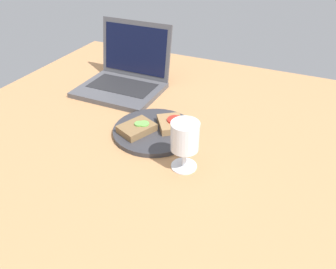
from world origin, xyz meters
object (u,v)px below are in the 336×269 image
Objects in this scene: plate at (154,131)px; laptop at (124,78)px; sandwich_with_tomato at (171,123)px; sandwich_with_cucumber at (137,128)px; wine_glass at (185,139)px.

plate is 34.58cm from laptop.
sandwich_with_tomato is 35.60cm from laptop.
sandwich_with_tomato is (8.53, 6.75, 0.01)cm from sandwich_with_cucumber.
plate is at bearing -141.70° from sandwich_with_tomato.
sandwich_with_tomato is at bearing 38.36° from sandwich_with_cucumber.
wine_glass is at bearing -54.91° from sandwich_with_tomato.
sandwich_with_cucumber reaches higher than plate.
sandwich_with_tomato reaches higher than plate.
sandwich_with_cucumber is at bearing -52.87° from laptop.
plate is 1.84× the size of wine_glass.
sandwich_with_tomato is at bearing 125.09° from wine_glass.
wine_glass is (14.76, -11.42, 8.49)cm from plate.
wine_glass reaches higher than sandwich_with_cucumber.
wine_glass is at bearing -41.74° from laptop.
sandwich_with_tomato is 0.88× the size of wine_glass.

